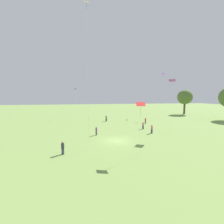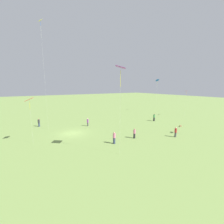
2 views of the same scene
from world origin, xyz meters
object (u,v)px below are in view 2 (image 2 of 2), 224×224
person_0 (176,132)px  kite_1 (41,32)px  kite_5 (186,92)px  kite_0 (157,81)px  person_2 (39,123)px  person_1 (114,138)px  picnic_bag_0 (181,126)px  person_3 (154,117)px  person_4 (134,133)px  kite_3 (121,70)px  kite_6 (29,100)px  person_5 (88,122)px

person_0 → kite_1: kite_1 is taller
kite_5 → kite_0: bearing=-55.3°
person_2 → person_1: bearing=-123.1°
picnic_bag_0 → person_0: bearing=27.5°
person_3 → person_4: person_3 is taller
kite_3 → kite_6: kite_3 is taller
kite_3 → kite_5: bearing=6.6°
person_5 → kite_5: kite_5 is taller
person_3 → person_5: size_ratio=1.06×
kite_1 → kite_6: 13.69m
kite_3 → person_2: bearing=97.7°
person_1 → person_4: (-4.14, -0.24, -0.08)m
person_3 → kite_0: (-11.25, -9.56, 9.20)m
person_2 → person_4: size_ratio=1.05×
picnic_bag_0 → person_1: bearing=1.4°
kite_6 → picnic_bag_0: bearing=139.4°
person_0 → kite_1: size_ratio=0.09×
person_1 → kite_3: kite_3 is taller
person_5 → kite_1: bearing=-53.9°
person_0 → kite_1: (17.63, -16.18, 17.25)m
person_0 → person_4: size_ratio=1.05×
person_2 → person_4: (-12.62, 16.37, -0.04)m
person_1 → kite_1: kite_1 is taller
person_5 → kite_5: (-27.50, 4.88, 5.96)m
person_3 → person_5: (15.84, -4.26, -0.03)m
kite_0 → kite_6: (38.03, 10.18, -3.55)m
person_3 → kite_1: kite_1 is taller
person_3 → picnic_bag_0: (-0.69, 6.78, -0.73)m
person_4 → kite_0: kite_0 is taller
person_1 → kite_6: 13.53m
person_0 → kite_3: kite_3 is taller
person_4 → kite_0: 30.20m
person_3 → kite_1: (23.56, -5.95, 17.21)m
kite_0 → kite_5: size_ratio=1.47×
person_0 → person_5: 17.55m
person_1 → kite_6: size_ratio=0.26×
person_0 → person_5: person_5 is taller
person_1 → person_3: size_ratio=0.98×
kite_1 → kite_3: size_ratio=1.85×
person_0 → person_4: (6.32, -3.26, -0.05)m
kite_3 → picnic_bag_0: bearing=-0.5°
person_4 → picnic_bag_0: (-12.95, -0.19, -0.64)m
person_1 → picnic_bag_0: person_1 is taller
picnic_bag_0 → kite_3: bearing=11.6°
person_4 → person_5: size_ratio=0.95×
kite_0 → picnic_bag_0: kite_0 is taller
person_0 → person_1: 10.89m
person_5 → kite_0: kite_0 is taller
person_1 → person_2: person_1 is taller
person_4 → kite_6: (14.52, -6.35, 5.73)m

